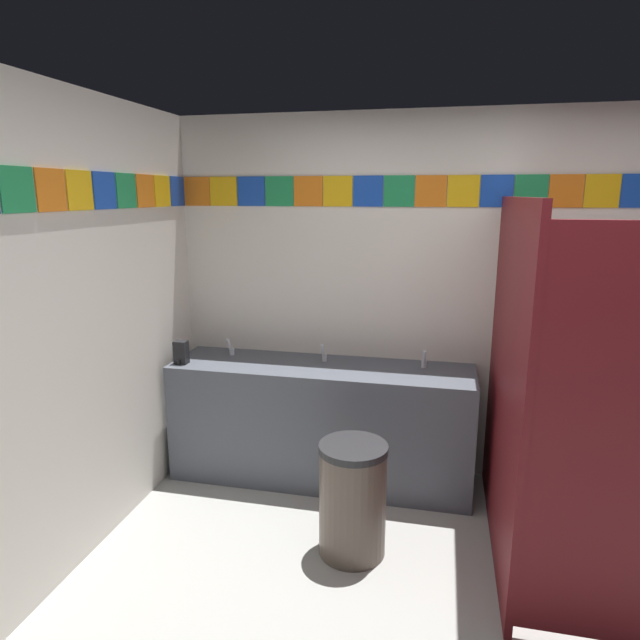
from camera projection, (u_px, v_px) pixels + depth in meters
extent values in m
cube|color=silver|center=(457.00, 301.00, 3.76)|extent=(3.94, 0.08, 2.52)
cube|color=orange|center=(197.00, 191.00, 3.95)|extent=(0.20, 0.01, 0.20)
cube|color=yellow|center=(224.00, 191.00, 3.90)|extent=(0.20, 0.01, 0.20)
cube|color=#1947B7|center=(251.00, 191.00, 3.86)|extent=(0.20, 0.01, 0.20)
cube|color=#1E8C4C|center=(279.00, 191.00, 3.81)|extent=(0.20, 0.01, 0.20)
cube|color=orange|center=(308.00, 191.00, 3.77)|extent=(0.20, 0.01, 0.20)
cube|color=yellow|center=(338.00, 191.00, 3.73)|extent=(0.20, 0.01, 0.20)
cube|color=#1947B7|center=(368.00, 191.00, 3.68)|extent=(0.20, 0.01, 0.20)
cube|color=#1E8C4C|center=(399.00, 191.00, 3.64)|extent=(0.20, 0.01, 0.20)
cube|color=orange|center=(431.00, 191.00, 3.59)|extent=(0.20, 0.01, 0.20)
cube|color=yellow|center=(463.00, 191.00, 3.55)|extent=(0.20, 0.01, 0.20)
cube|color=#1947B7|center=(497.00, 191.00, 3.51)|extent=(0.20, 0.01, 0.20)
cube|color=#1E8C4C|center=(531.00, 191.00, 3.46)|extent=(0.20, 0.01, 0.20)
cube|color=orange|center=(566.00, 191.00, 3.42)|extent=(0.20, 0.01, 0.20)
cube|color=yellow|center=(602.00, 191.00, 3.37)|extent=(0.20, 0.01, 0.20)
cube|color=#1947B7|center=(639.00, 191.00, 3.33)|extent=(0.20, 0.01, 0.20)
cube|color=silver|center=(28.00, 349.00, 2.60)|extent=(0.08, 3.26, 2.52)
cube|color=#1E8C4C|center=(17.00, 190.00, 2.42)|extent=(0.01, 0.20, 0.20)
cube|color=orange|center=(51.00, 190.00, 2.63)|extent=(0.01, 0.20, 0.20)
cube|color=yellow|center=(80.00, 190.00, 2.84)|extent=(0.01, 0.20, 0.20)
cube|color=#1947B7|center=(105.00, 191.00, 3.04)|extent=(0.01, 0.20, 0.20)
cube|color=#1E8C4C|center=(126.00, 191.00, 3.25)|extent=(0.01, 0.20, 0.20)
cube|color=orange|center=(145.00, 191.00, 3.46)|extent=(0.01, 0.20, 0.20)
cube|color=yellow|center=(162.00, 191.00, 3.66)|extent=(0.01, 0.20, 0.20)
cube|color=#1947B7|center=(177.00, 191.00, 3.87)|extent=(0.01, 0.20, 0.20)
cube|color=#4C515B|center=(321.00, 422.00, 3.83)|extent=(2.07, 0.55, 0.83)
cube|color=#4C515B|center=(329.00, 360.00, 4.00)|extent=(2.07, 0.03, 0.08)
cylinder|color=silver|center=(225.00, 368.00, 3.87)|extent=(0.34, 0.34, 0.10)
cylinder|color=silver|center=(320.00, 375.00, 3.72)|extent=(0.34, 0.34, 0.10)
cylinder|color=silver|center=(423.00, 382.00, 3.58)|extent=(0.34, 0.34, 0.10)
cylinder|color=silver|center=(232.00, 352.00, 3.99)|extent=(0.04, 0.04, 0.05)
cylinder|color=silver|center=(229.00, 344.00, 3.92)|extent=(0.02, 0.06, 0.09)
cylinder|color=silver|center=(324.00, 358.00, 3.84)|extent=(0.04, 0.04, 0.05)
cylinder|color=silver|center=(323.00, 350.00, 3.78)|extent=(0.02, 0.06, 0.09)
cylinder|color=silver|center=(424.00, 364.00, 3.69)|extent=(0.04, 0.04, 0.05)
cylinder|color=silver|center=(424.00, 356.00, 3.63)|extent=(0.02, 0.06, 0.09)
cube|color=black|center=(181.00, 352.00, 3.78)|extent=(0.09, 0.07, 0.16)
cylinder|color=black|center=(179.00, 362.00, 3.75)|extent=(0.02, 0.02, 0.03)
cube|color=maroon|center=(506.00, 381.00, 3.00)|extent=(0.04, 1.54, 1.96)
cylinder|color=silver|center=(532.00, 417.00, 2.26)|extent=(0.02, 0.02, 0.10)
cylinder|color=white|center=(591.00, 491.00, 3.36)|extent=(0.38, 0.38, 0.40)
torus|color=white|center=(595.00, 459.00, 3.31)|extent=(0.39, 0.39, 0.05)
cube|color=white|center=(589.00, 421.00, 3.48)|extent=(0.34, 0.17, 0.34)
cylinder|color=brown|center=(353.00, 502.00, 3.04)|extent=(0.37, 0.37, 0.61)
cylinder|color=#262628|center=(353.00, 448.00, 2.97)|extent=(0.38, 0.38, 0.04)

